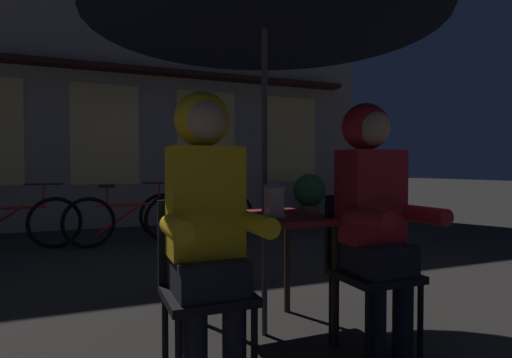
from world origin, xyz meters
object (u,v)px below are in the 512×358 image
at_px(person_left_hooded, 206,207).
at_px(chair_left, 204,279).
at_px(lantern, 274,197).
at_px(potted_plant, 309,194).
at_px(bicycle_fourth, 197,214).
at_px(chair_right, 367,262).
at_px(cafe_table, 264,232).
at_px(bicycle_third, 130,219).
at_px(bicycle_second, 8,224).
at_px(person_right_hooded, 373,201).

bearing_deg(person_left_hooded, chair_left, 90.00).
height_order(lantern, chair_left, lantern).
bearing_deg(potted_plant, bicycle_fourth, -163.36).
bearing_deg(chair_left, person_left_hooded, -90.00).
distance_m(lantern, chair_right, 0.65).
relative_size(cafe_table, bicycle_fourth, 0.45).
xyz_separation_m(chair_right, person_left_hooded, (-0.96, -0.06, 0.36)).
relative_size(lantern, bicycle_third, 0.14).
relative_size(bicycle_third, bicycle_fourth, 1.01).
bearing_deg(bicycle_fourth, lantern, -96.93).
bearing_deg(bicycle_second, bicycle_third, -2.99).
relative_size(bicycle_second, bicycle_third, 0.99).
xyz_separation_m(lantern, bicycle_fourth, (0.45, 3.73, -0.51)).
distance_m(bicycle_second, bicycle_fourth, 2.41).
height_order(chair_right, bicycle_second, chair_right).
distance_m(chair_left, person_left_hooded, 0.36).
height_order(cafe_table, chair_right, chair_right).
bearing_deg(person_right_hooded, person_left_hooded, 180.00).
distance_m(chair_left, chair_right, 0.96).
xyz_separation_m(cafe_table, potted_plant, (2.74, 4.30, -0.09)).
bearing_deg(bicycle_third, person_left_hooded, -89.40).
bearing_deg(chair_left, lantern, 27.13).
distance_m(chair_left, potted_plant, 5.67).
bearing_deg(potted_plant, bicycle_second, -169.32).
bearing_deg(lantern, chair_left, -152.87).
height_order(cafe_table, bicycle_fourth, bicycle_fourth).
xyz_separation_m(person_left_hooded, bicycle_fourth, (0.94, 4.04, -0.50)).
xyz_separation_m(bicycle_second, potted_plant, (4.68, 0.88, 0.20)).
distance_m(cafe_table, bicycle_fourth, 3.66).
height_order(cafe_table, potted_plant, potted_plant).
xyz_separation_m(chair_left, person_right_hooded, (0.96, -0.06, 0.36)).
bearing_deg(lantern, potted_plant, 58.26).
bearing_deg(person_right_hooded, bicycle_second, 122.18).
bearing_deg(chair_right, bicycle_fourth, 90.23).
distance_m(chair_right, person_right_hooded, 0.36).
distance_m(chair_left, bicycle_fourth, 4.10).
xyz_separation_m(bicycle_third, potted_plant, (3.26, 0.96, 0.20)).
bearing_deg(bicycle_fourth, person_right_hooded, -89.77).
xyz_separation_m(chair_left, bicycle_second, (-1.46, 3.78, -0.14)).
height_order(cafe_table, chair_left, chair_left).
bearing_deg(potted_plant, cafe_table, -122.54).
bearing_deg(chair_left, cafe_table, 37.55).
height_order(chair_left, person_right_hooded, person_right_hooded).
bearing_deg(bicycle_third, chair_left, -89.39).
bearing_deg(cafe_table, bicycle_third, 98.84).
bearing_deg(chair_left, bicycle_fourth, 76.67).
distance_m(lantern, bicycle_third, 3.54).
height_order(person_left_hooded, person_right_hooded, same).
xyz_separation_m(cafe_table, lantern, (0.01, -0.12, 0.22)).
distance_m(bicycle_fourth, potted_plant, 2.38).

